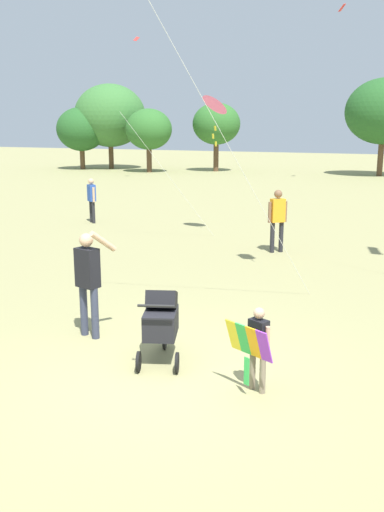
{
  "coord_description": "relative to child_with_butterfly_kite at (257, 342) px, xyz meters",
  "views": [
    {
      "loc": [
        3.0,
        -6.12,
        3.25
      ],
      "look_at": [
        -0.26,
        1.52,
        1.3
      ],
      "focal_mm": 39.45,
      "sensor_mm": 36.0,
      "label": 1
    }
  ],
  "objects": [
    {
      "name": "kite_orange_delta",
      "position": [
        -4.09,
        9.19,
        3.12
      ],
      "size": [
        2.49,
        2.48,
        4.08
      ],
      "color": "pink",
      "rests_on": "ground"
    },
    {
      "name": "ground_plane",
      "position": [
        -1.2,
        -0.12,
        -0.65
      ],
      "size": [
        120.0,
        120.0,
        0.0
      ],
      "primitive_type": "plane",
      "color": "#938E5B"
    },
    {
      "name": "distant_kites_cluster",
      "position": [
        -2.16,
        25.96,
        8.71
      ],
      "size": [
        23.33,
        5.72,
        5.69
      ],
      "color": "yellow"
    },
    {
      "name": "treeline_distant",
      "position": [
        -6.44,
        30.46,
        2.88
      ],
      "size": [
        43.77,
        7.22,
        6.12
      ],
      "color": "brown",
      "rests_on": "ground"
    },
    {
      "name": "person_couple_left",
      "position": [
        -8.67,
        9.7,
        0.23
      ],
      "size": [
        0.4,
        0.35,
        1.49
      ],
      "color": "#232328",
      "rests_on": "ground"
    },
    {
      "name": "stroller",
      "position": [
        -1.51,
        0.41,
        -0.04
      ],
      "size": [
        0.75,
        1.12,
        1.03
      ],
      "color": "black",
      "rests_on": "ground"
    },
    {
      "name": "person_sitting_far",
      "position": [
        -1.79,
        7.76,
        0.31
      ],
      "size": [
        0.42,
        0.39,
        1.62
      ],
      "color": "#232328",
      "rests_on": "ground"
    },
    {
      "name": "child_with_butterfly_kite",
      "position": [
        0.0,
        0.0,
        0.0
      ],
      "size": [
        0.66,
        0.49,
        1.09
      ],
      "color": "#7F705B",
      "rests_on": "ground"
    },
    {
      "name": "person_adult_flyer",
      "position": [
        -2.93,
        0.78,
        0.34
      ],
      "size": [
        0.61,
        0.5,
        1.72
      ],
      "color": "#33384C",
      "rests_on": "ground"
    }
  ]
}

